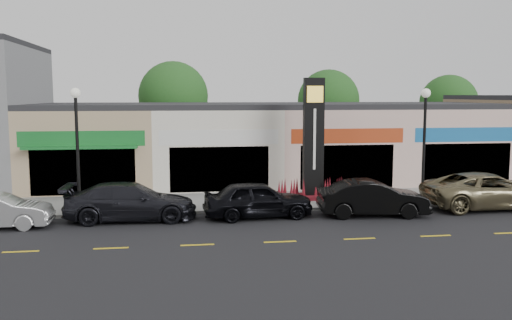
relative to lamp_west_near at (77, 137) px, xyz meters
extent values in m
plane|color=black|center=(8.00, -2.50, -3.48)|extent=(120.00, 120.00, 0.00)
cube|color=gray|center=(8.00, 1.85, -3.40)|extent=(52.00, 4.30, 0.15)
cube|color=gray|center=(8.00, -0.40, -3.40)|extent=(52.00, 0.20, 0.15)
cube|color=tan|center=(-0.50, 9.00, -1.23)|extent=(7.00, 10.00, 4.50)
cube|color=#262628|center=(-0.50, 9.00, 1.17)|extent=(7.00, 10.00, 0.30)
cube|color=black|center=(-0.50, 4.05, -2.08)|extent=(5.25, 0.10, 2.40)
cube|color=#186D2A|center=(-0.50, 4.05, -0.38)|extent=(6.30, 0.12, 0.80)
cube|color=#186D2A|center=(-0.50, 3.60, -0.78)|extent=(5.60, 0.90, 0.12)
cube|color=beige|center=(6.50, 9.00, -1.23)|extent=(7.00, 10.00, 4.50)
cube|color=#262628|center=(6.50, 9.00, 1.17)|extent=(7.00, 10.00, 0.30)
cube|color=black|center=(6.50, 4.05, -2.08)|extent=(5.25, 0.10, 2.40)
cube|color=silver|center=(6.50, 4.05, -0.38)|extent=(6.30, 0.12, 0.80)
cube|color=beige|center=(13.50, 9.00, -1.23)|extent=(7.00, 10.00, 4.50)
cube|color=#262628|center=(13.50, 9.00, 1.17)|extent=(7.00, 10.00, 0.30)
cube|color=black|center=(13.50, 4.05, -2.08)|extent=(5.25, 0.10, 2.40)
cube|color=#AF3917|center=(13.50, 4.05, -0.38)|extent=(6.30, 0.12, 0.80)
cube|color=beige|center=(20.50, 9.00, -1.23)|extent=(7.00, 10.00, 4.50)
cube|color=#262628|center=(20.50, 9.00, 1.17)|extent=(7.00, 10.00, 0.30)
cube|color=black|center=(20.50, 4.05, -2.08)|extent=(5.25, 0.10, 2.40)
cube|color=#1762A4|center=(20.50, 4.05, -0.38)|extent=(6.30, 0.12, 0.80)
cylinder|color=#382619|center=(4.00, 17.00, -1.90)|extent=(0.36, 0.36, 3.15)
sphere|color=#1A4916|center=(4.00, 17.00, 1.75)|extent=(5.20, 5.20, 5.20)
cylinder|color=#382619|center=(16.00, 17.00, -1.99)|extent=(0.36, 0.36, 2.97)
sphere|color=#1A4916|center=(16.00, 17.00, 1.42)|extent=(4.80, 4.80, 4.80)
cylinder|color=#382619|center=(26.00, 17.00, -2.08)|extent=(0.36, 0.36, 2.80)
sphere|color=#1A4916|center=(26.00, 17.00, 1.16)|extent=(4.60, 4.60, 4.60)
cylinder|color=black|center=(0.00, 0.00, -3.18)|extent=(0.32, 0.32, 0.30)
cylinder|color=black|center=(0.00, 0.00, -0.68)|extent=(0.14, 0.14, 5.00)
sphere|color=silver|center=(0.00, 0.00, 1.92)|extent=(0.44, 0.44, 0.44)
cylinder|color=black|center=(16.00, 0.00, -3.18)|extent=(0.32, 0.32, 0.30)
cylinder|color=black|center=(16.00, 0.00, -0.68)|extent=(0.14, 0.14, 5.00)
sphere|color=silver|center=(16.00, 0.00, 1.92)|extent=(0.44, 0.44, 0.44)
cube|color=#5E1010|center=(11.00, 1.70, -3.23)|extent=(4.20, 1.30, 0.20)
cube|color=black|center=(11.00, 1.70, -0.33)|extent=(1.00, 0.40, 6.00)
cube|color=yellow|center=(11.00, 1.48, 1.87)|extent=(0.80, 0.05, 0.80)
cube|color=silver|center=(11.00, 1.48, -0.33)|extent=(0.12, 0.04, 3.00)
imported|color=black|center=(2.33, -1.22, -2.67)|extent=(2.37, 5.59, 1.61)
imported|color=black|center=(7.76, -1.47, -2.67)|extent=(2.21, 4.85, 1.61)
imported|color=black|center=(12.83, -1.86, -2.69)|extent=(2.15, 4.95, 1.58)
imported|color=#786C4C|center=(18.79, -1.05, -2.63)|extent=(2.83, 6.08, 1.69)
camera|label=1|loc=(4.46, -24.38, 1.84)|focal=38.00mm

